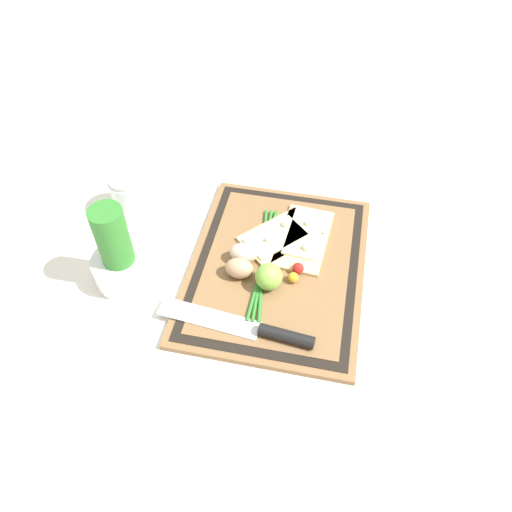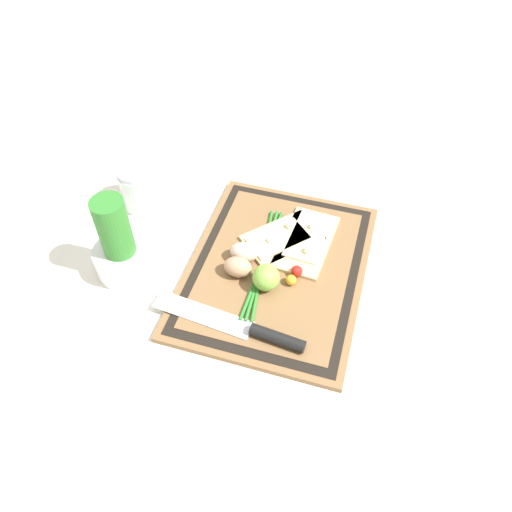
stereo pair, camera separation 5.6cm
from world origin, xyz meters
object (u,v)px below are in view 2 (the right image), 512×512
object	(u,v)px
knife	(253,330)
sauce_jar	(141,189)
herb_pot	(120,248)
pizza_slice_near	(307,240)
egg_brown	(238,267)
pizza_slice_far	(282,238)
cherry_tomato_red	(297,271)
lime	(266,277)
egg_pink	(245,251)
cherry_tomato_yellow	(291,280)

from	to	relation	value
knife	sauce_jar	bearing A→B (deg)	51.81
herb_pot	knife	bearing A→B (deg)	-105.19
herb_pot	sauce_jar	xyz separation A→B (m)	(0.19, 0.05, -0.02)
pizza_slice_near	egg_brown	xyz separation A→B (m)	(-0.12, 0.11, 0.01)
pizza_slice_far	cherry_tomato_red	size ratio (longest dim) A/B	7.76
pizza_slice_near	pizza_slice_far	distance (m)	0.05
lime	pizza_slice_near	bearing A→B (deg)	-20.44
egg_pink	lime	world-z (taller)	lime
pizza_slice_far	herb_pot	distance (m)	0.32
egg_pink	cherry_tomato_yellow	bearing A→B (deg)	-110.06
cherry_tomato_yellow	herb_pot	world-z (taller)	herb_pot
lime	cherry_tomato_red	world-z (taller)	lime
pizza_slice_far	herb_pot	world-z (taller)	herb_pot
knife	egg_pink	size ratio (longest dim) A/B	5.27
egg_brown	lime	world-z (taller)	lime
egg_brown	knife	bearing A→B (deg)	-151.25
egg_brown	cherry_tomato_yellow	xyz separation A→B (m)	(0.01, -0.10, -0.01)
knife	sauce_jar	distance (m)	0.43
pizza_slice_near	knife	bearing A→B (deg)	169.72
pizza_slice_near	herb_pot	world-z (taller)	herb_pot
pizza_slice_far	cherry_tomato_red	world-z (taller)	same
lime	egg_brown	bearing A→B (deg)	76.95
egg_brown	lime	xyz separation A→B (m)	(-0.01, -0.06, 0.01)
pizza_slice_far	knife	size ratio (longest dim) A/B	0.61
herb_pot	lime	bearing A→B (deg)	-84.23
knife	cherry_tomato_yellow	world-z (taller)	knife
cherry_tomato_red	egg_pink	bearing A→B (deg)	82.47
knife	cherry_tomato_red	bearing A→B (deg)	-16.26
pizza_slice_near	pizza_slice_far	xyz separation A→B (m)	(-0.01, 0.05, 0.00)
knife	herb_pot	bearing A→B (deg)	74.81
knife	sauce_jar	world-z (taller)	sauce_jar
cherry_tomato_red	cherry_tomato_yellow	distance (m)	0.02
knife	lime	distance (m)	0.11
cherry_tomato_red	herb_pot	xyz separation A→B (m)	(-0.07, 0.33, 0.04)
cherry_tomato_yellow	sauce_jar	world-z (taller)	sauce_jar
cherry_tomato_yellow	herb_pot	xyz separation A→B (m)	(-0.05, 0.33, 0.04)
pizza_slice_far	lime	distance (m)	0.13
pizza_slice_far	egg_brown	size ratio (longest dim) A/B	3.23
cherry_tomato_yellow	sauce_jar	bearing A→B (deg)	69.72
cherry_tomato_red	pizza_slice_far	bearing A→B (deg)	32.20
pizza_slice_far	knife	distance (m)	0.23
cherry_tomato_yellow	pizza_slice_near	bearing A→B (deg)	-2.66
pizza_slice_near	pizza_slice_far	world-z (taller)	same
pizza_slice_near	cherry_tomato_yellow	xyz separation A→B (m)	(-0.11, 0.01, 0.01)
pizza_slice_far	egg_brown	world-z (taller)	egg_brown
cherry_tomato_red	cherry_tomato_yellow	world-z (taller)	cherry_tomato_red
knife	egg_brown	bearing A→B (deg)	28.75
egg_pink	lime	xyz separation A→B (m)	(-0.06, -0.06, 0.01)
egg_pink	cherry_tomato_red	size ratio (longest dim) A/B	2.40
egg_brown	sauce_jar	bearing A→B (deg)	61.93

